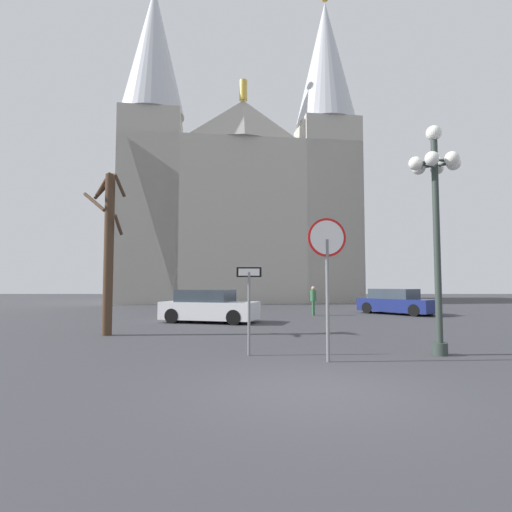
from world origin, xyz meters
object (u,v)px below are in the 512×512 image
street_lamp (434,198)px  stop_sign (325,259)px  bare_tree (106,248)px  cathedral (237,204)px  parked_car_far_navy (394,302)px  one_way_arrow_sign (247,299)px  parked_car_near_white (207,307)px  pedestrian_walking (311,298)px

street_lamp → stop_sign: bearing=-163.4°
stop_sign → bare_tree: bare_tree is taller
cathedral → bare_tree: bearing=-97.3°
parked_car_far_navy → one_way_arrow_sign: bearing=-121.4°
bare_tree → cathedral: bearing=82.7°
parked_car_near_white → parked_car_far_navy: 11.13m
bare_tree → pedestrian_walking: size_ratio=3.59×
street_lamp → bare_tree: 10.23m
one_way_arrow_sign → cathedral: bearing=92.9°
parked_car_near_white → parked_car_far_navy: bearing=25.9°
parked_car_near_white → parked_car_far_navy: size_ratio=1.03×
bare_tree → parked_car_near_white: 5.85m
street_lamp → bare_tree: size_ratio=1.01×
one_way_arrow_sign → parked_car_far_navy: bearing=58.6°
parked_car_near_white → parked_car_far_navy: (10.01, 4.85, -0.02)m
parked_car_near_white → pedestrian_walking: bearing=37.4°
parked_car_far_navy → pedestrian_walking: pedestrian_walking is taller
cathedral → parked_car_near_white: 22.91m
cathedral → pedestrian_walking: size_ratio=18.78×
cathedral → parked_car_near_white: size_ratio=6.53×
parked_car_near_white → street_lamp: bearing=-51.8°
stop_sign → bare_tree: 8.09m
stop_sign → street_lamp: (2.86, 0.85, 1.56)m
one_way_arrow_sign → street_lamp: 5.26m
street_lamp → bare_tree: street_lamp is taller
parked_car_near_white → stop_sign: bearing=-68.1°
pedestrian_walking → one_way_arrow_sign: bearing=-104.9°
bare_tree → parked_car_far_navy: bearing=36.1°
one_way_arrow_sign → pedestrian_walking: one_way_arrow_sign is taller
street_lamp → pedestrian_walking: (-1.34, 12.32, -2.91)m
bare_tree → parked_car_near_white: bearing=57.5°
cathedral → stop_sign: (3.28, -30.35, -7.16)m
parked_car_far_navy → cathedral: bearing=120.5°
parked_car_far_navy → pedestrian_walking: 4.89m
stop_sign → parked_car_near_white: bearing=111.9°
stop_sign → parked_car_far_navy: 15.48m
one_way_arrow_sign → parked_car_far_navy: 15.52m
one_way_arrow_sign → street_lamp: street_lamp is taller
street_lamp → bare_tree: bearing=158.2°
street_lamp → one_way_arrow_sign: bearing=-179.5°
street_lamp → pedestrian_walking: bearing=96.2°
parked_car_far_navy → stop_sign: bearing=-114.2°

